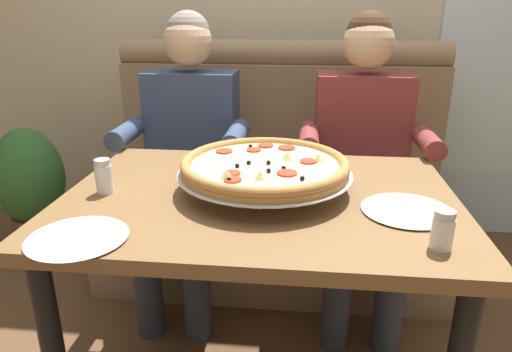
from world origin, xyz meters
TOP-DOWN VIEW (x-y plane):
  - booth_bench at (0.00, 0.89)m, footprint 1.68×0.78m
  - dining_table at (0.00, 0.00)m, footprint 1.18×0.84m
  - diner_left at (-0.38, 0.62)m, footprint 0.54×0.64m
  - diner_right at (0.38, 0.62)m, footprint 0.54×0.64m
  - pizza at (0.01, 0.03)m, footprint 0.53×0.53m
  - shaker_pepper_flakes at (-0.47, -0.04)m, footprint 0.05×0.05m
  - shaker_parmesan at (0.45, -0.29)m, footprint 0.05×0.05m
  - plate_near_left at (-0.41, -0.34)m, footprint 0.24×0.24m
  - plate_near_right at (0.42, -0.09)m, footprint 0.25×0.25m
  - potted_plant at (-1.32, 0.87)m, footprint 0.36×0.36m

SIDE VIEW (x-z plane):
  - potted_plant at x=-1.32m, z-range 0.04..0.74m
  - booth_bench at x=0.00m, z-range -0.17..0.96m
  - dining_table at x=0.00m, z-range 0.28..1.03m
  - diner_left at x=-0.38m, z-range 0.07..1.35m
  - diner_right at x=0.38m, z-range 0.07..1.35m
  - plate_near_left at x=-0.41m, z-range 0.75..0.77m
  - plate_near_right at x=0.42m, z-range 0.75..0.77m
  - shaker_parmesan at x=0.45m, z-range 0.74..0.84m
  - shaker_pepper_flakes at x=-0.47m, z-range 0.74..0.85m
  - pizza at x=0.01m, z-range 0.77..0.89m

